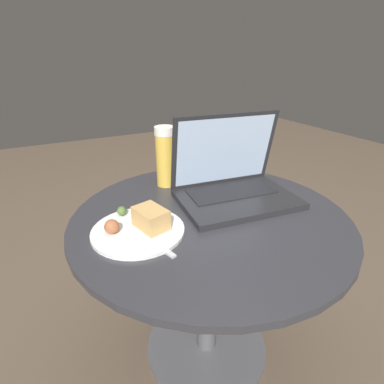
% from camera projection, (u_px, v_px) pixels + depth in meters
% --- Properties ---
extents(ground_plane, '(6.00, 6.00, 0.00)m').
position_uv_depth(ground_plane, '(206.00, 346.00, 1.03)').
color(ground_plane, brown).
extents(table, '(0.74, 0.74, 0.52)m').
position_uv_depth(table, '(209.00, 253.00, 0.86)').
color(table, '#515156').
rests_on(table, ground_plane).
extents(laptop, '(0.35, 0.27, 0.24)m').
position_uv_depth(laptop, '(232.00, 182.00, 0.88)').
color(laptop, '#232326').
rests_on(laptop, table).
extents(beer_glass, '(0.06, 0.06, 0.19)m').
position_uv_depth(beer_glass, '(165.00, 157.00, 0.95)').
color(beer_glass, gold).
rests_on(beer_glass, table).
extents(snack_plate, '(0.22, 0.22, 0.06)m').
position_uv_depth(snack_plate, '(140.00, 226.00, 0.72)').
color(snack_plate, white).
rests_on(snack_plate, table).
extents(fork, '(0.06, 0.18, 0.00)m').
position_uv_depth(fork, '(146.00, 237.00, 0.70)').
color(fork, silver).
rests_on(fork, table).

